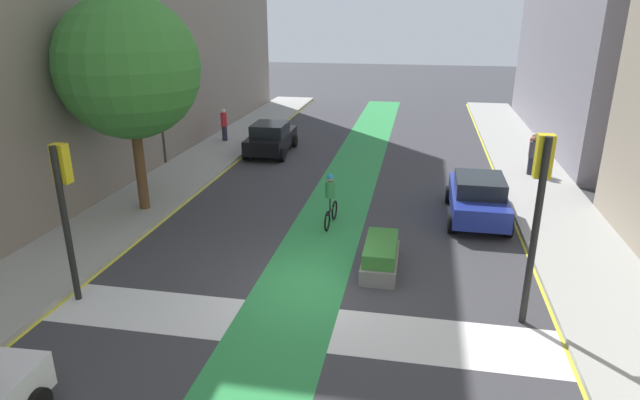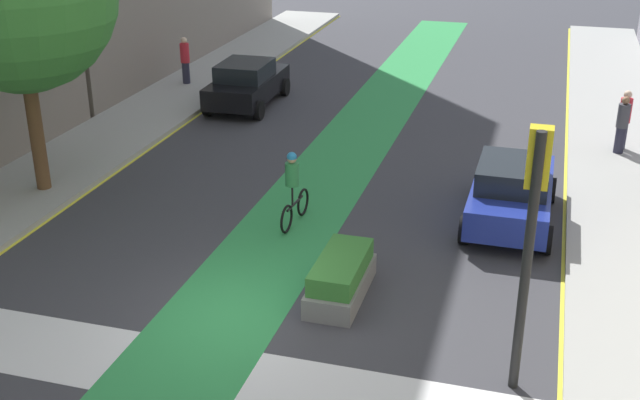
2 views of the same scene
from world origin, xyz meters
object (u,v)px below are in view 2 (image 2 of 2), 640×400
Objects in this scene: car_blue_right_far at (512,191)px; median_planter at (341,278)px; car_black_left_far at (247,83)px; traffic_signal_near_right at (533,212)px; pedestrian_sidewalk_left_a at (185,60)px; pedestrian_sidewalk_right_b at (622,124)px; pedestrian_sidewalk_right_a at (624,119)px; cyclist_in_lane at (293,187)px.

median_planter is (-2.98, -4.49, -0.40)m from car_blue_right_far.
car_blue_right_far is at bearing -37.64° from car_black_left_far.
traffic_signal_near_right is at bearing -85.35° from car_blue_right_far.
pedestrian_sidewalk_left_a is at bearing 125.44° from median_planter.
traffic_signal_near_right is 2.66× the size of pedestrian_sidewalk_right_b.
pedestrian_sidewalk_right_a is at bearing 64.40° from car_blue_right_far.
pedestrian_sidewalk_right_a is 1.05× the size of pedestrian_sidewalk_right_b.
pedestrian_sidewalk_left_a is 15.62m from pedestrian_sidewalk_right_b.
pedestrian_sidewalk_right_b is (15.22, -3.51, -0.03)m from pedestrian_sidewalk_left_a.
car_blue_right_far is 6.04m from pedestrian_sidewalk_right_b.
car_black_left_far is 13.46m from median_planter.
pedestrian_sidewalk_left_a is (-15.29, 3.13, -0.01)m from pedestrian_sidewalk_right_a.
pedestrian_sidewalk_right_b is at bearing -8.86° from car_black_left_far.
pedestrian_sidewalk_right_a is at bearing -11.56° from pedestrian_sidewalk_left_a.
pedestrian_sidewalk_right_a is 0.39m from pedestrian_sidewalk_right_b.
car_black_left_far is 2.54× the size of pedestrian_sidewalk_right_b.
median_planter is (1.92, -2.90, -0.57)m from cyclist_in_lane.
median_planter is at bearing -54.56° from pedestrian_sidewalk_left_a.
car_black_left_far is at bearing 142.36° from car_blue_right_far.
car_black_left_far is at bearing 118.80° from median_planter.
pedestrian_sidewalk_right_a is 15.61m from pedestrian_sidewalk_left_a.
traffic_signal_near_right is 1.05× the size of car_black_left_far.
pedestrian_sidewalk_right_b is (-0.07, -0.38, -0.05)m from pedestrian_sidewalk_right_a.
car_blue_right_far is 5.40m from median_planter.
cyclist_in_lane reaches higher than car_black_left_far.
pedestrian_sidewalk_left_a reaches higher than car_black_left_far.
car_black_left_far is at bearing 172.95° from pedestrian_sidewalk_right_a.
pedestrian_sidewalk_right_b is at bearing 63.42° from car_blue_right_far.
traffic_signal_near_right is 17.14m from car_black_left_far.
car_blue_right_far is at bearing -116.58° from pedestrian_sidewalk_right_b.
pedestrian_sidewalk_left_a is at bearing 125.96° from cyclist_in_lane.
car_blue_right_far is (-0.52, 6.44, -2.31)m from traffic_signal_near_right.
traffic_signal_near_right is 12.22m from pedestrian_sidewalk_right_b.
cyclist_in_lane is at bearing -54.04° from pedestrian_sidewalk_left_a.
pedestrian_sidewalk_left_a is (-7.62, 10.50, 0.06)m from cyclist_in_lane.
median_planter is (-3.50, 1.95, -2.70)m from traffic_signal_near_right.
car_black_left_far is at bearing -27.85° from pedestrian_sidewalk_left_a.
traffic_signal_near_right is 2.57× the size of pedestrian_sidewalk_left_a.
cyclist_in_lane reaches higher than car_blue_right_far.
pedestrian_sidewalk_left_a is at bearing 152.15° from car_black_left_far.
pedestrian_sidewalk_right_a reaches higher than median_planter.
pedestrian_sidewalk_right_b is (2.70, 5.40, 0.20)m from car_blue_right_far.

